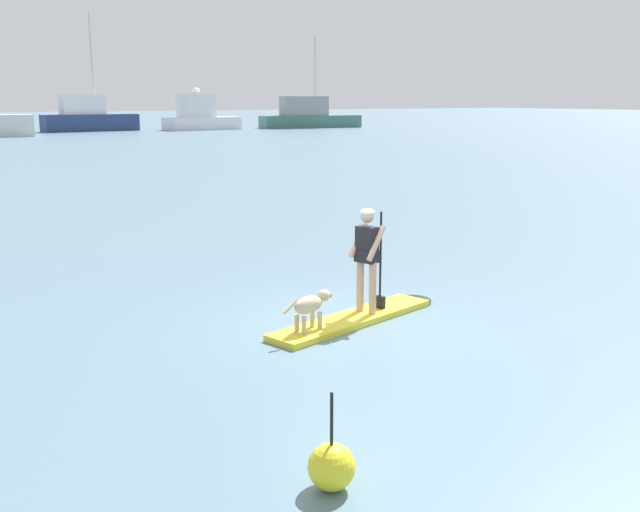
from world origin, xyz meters
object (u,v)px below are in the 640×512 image
at_px(person_paddler, 367,253).
at_px(moored_boat_far_port, 200,116).
at_px(paddleboard, 362,316).
at_px(moored_boat_center, 88,117).
at_px(moored_boat_outer, 308,116).
at_px(marker_buoy, 331,467).
at_px(dog, 311,305).

bearing_deg(person_paddler, moored_boat_far_port, 69.36).
distance_m(paddleboard, person_paddler, 1.04).
bearing_deg(person_paddler, moored_boat_center, 78.53).
relative_size(moored_boat_far_port, moored_boat_outer, 0.68).
xyz_separation_m(moored_boat_outer, marker_buoy, (-43.39, -73.47, -1.17)).
height_order(person_paddler, moored_boat_far_port, moored_boat_far_port).
relative_size(dog, moored_boat_far_port, 0.12).
relative_size(paddleboard, moored_boat_center, 0.29).
bearing_deg(moored_boat_center, paddleboard, -101.54).
bearing_deg(moored_boat_far_port, moored_boat_outer, -6.29).
bearing_deg(moored_boat_outer, moored_boat_far_port, 173.71).
distance_m(moored_boat_far_port, marker_buoy, 80.74).
xyz_separation_m(paddleboard, moored_boat_outer, (40.10, 69.20, 1.34)).
bearing_deg(marker_buoy, moored_boat_outer, 59.43).
height_order(paddleboard, person_paddler, person_paddler).
relative_size(moored_boat_center, marker_buoy, 13.18).
xyz_separation_m(paddleboard, marker_buoy, (-3.30, -4.27, 0.17)).
height_order(moored_boat_center, moored_boat_outer, moored_boat_center).
bearing_deg(paddleboard, person_paddler, 14.98).
relative_size(moored_boat_outer, marker_buoy, 13.40).
distance_m(moored_boat_center, moored_boat_far_port, 12.04).
relative_size(person_paddler, moored_boat_center, 0.14).
distance_m(paddleboard, dog, 1.27).
distance_m(dog, moored_boat_outer, 80.84).
relative_size(person_paddler, dog, 1.69).
height_order(paddleboard, dog, dog).
bearing_deg(paddleboard, moored_boat_center, 78.46).
xyz_separation_m(paddleboard, dog, (-1.15, -0.31, 0.43)).
bearing_deg(moored_boat_far_port, dog, -111.44).
distance_m(moored_boat_outer, marker_buoy, 85.34).
relative_size(paddleboard, dog, 3.58).
height_order(dog, marker_buoy, marker_buoy).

